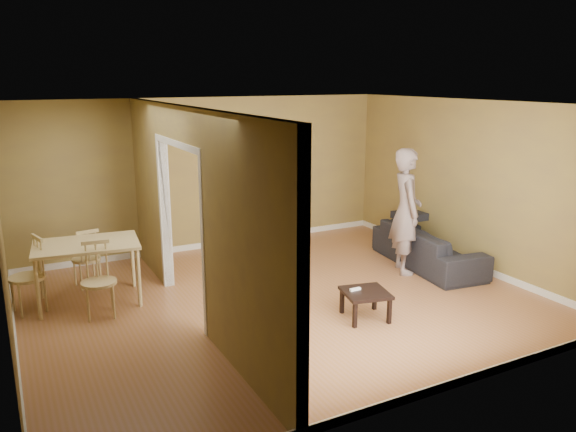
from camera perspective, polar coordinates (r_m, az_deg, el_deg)
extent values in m
plane|color=#A26948|center=(7.66, -0.64, -8.51)|extent=(6.50, 6.50, 0.00)
plane|color=white|center=(7.08, -0.70, 11.32)|extent=(6.50, 6.50, 0.00)
plane|color=olive|center=(9.75, -8.01, 4.22)|extent=(6.50, 0.00, 6.50)
plane|color=olive|center=(5.05, 13.60, -5.21)|extent=(6.50, 0.00, 6.50)
plane|color=olive|center=(6.52, -27.09, -2.04)|extent=(0.00, 5.50, 5.50)
plane|color=olive|center=(9.17, 17.80, 3.07)|extent=(0.00, 5.50, 5.50)
cube|color=black|center=(10.21, 0.03, 8.19)|extent=(0.10, 0.10, 0.10)
imported|color=black|center=(9.14, 14.05, -2.48)|extent=(2.22, 1.16, 0.81)
imported|color=slate|center=(8.62, 11.96, 1.56)|extent=(1.00, 0.90, 2.24)
cube|color=white|center=(9.67, -6.65, 2.52)|extent=(0.02, 0.38, 2.05)
cube|color=white|center=(10.00, -2.14, 2.98)|extent=(0.02, 0.38, 2.05)
cube|color=white|center=(9.99, -4.76, 2.93)|extent=(0.86, 0.02, 2.05)
cube|color=white|center=(10.07, -4.25, -2.86)|extent=(0.82, 0.38, 0.02)
cube|color=white|center=(9.96, -4.30, -0.64)|extent=(0.82, 0.38, 0.02)
cube|color=white|center=(9.87, -4.34, 1.61)|extent=(0.82, 0.38, 0.02)
cube|color=white|center=(9.79, -4.38, 3.91)|extent=(0.82, 0.38, 0.02)
cube|color=white|center=(9.73, -4.42, 6.23)|extent=(0.82, 0.38, 0.02)
cube|color=white|center=(9.68, -4.47, 8.59)|extent=(0.82, 0.38, 0.02)
cube|color=#182548|center=(9.94, -4.22, 0.07)|extent=(0.46, 0.30, 0.23)
cube|color=navy|center=(9.77, -4.44, 4.58)|extent=(0.42, 0.27, 0.21)
cube|color=navy|center=(9.75, -4.31, 5.79)|extent=(0.41, 0.27, 0.21)
cube|color=black|center=(7.05, 7.89, -7.73)|extent=(0.54, 0.54, 0.04)
cube|color=black|center=(6.83, 7.38, -10.07)|extent=(0.04, 0.04, 0.32)
cube|color=black|center=(7.08, 10.39, -9.31)|extent=(0.04, 0.04, 0.32)
cube|color=black|center=(7.17, 5.33, -8.82)|extent=(0.04, 0.04, 0.32)
cube|color=black|center=(7.40, 8.27, -8.15)|extent=(0.04, 0.04, 0.32)
cube|color=white|center=(7.04, 6.84, -7.41)|extent=(0.15, 0.04, 0.03)
cube|color=beige|center=(7.78, -19.83, -2.74)|extent=(1.31, 0.88, 0.04)
cylinder|color=beige|center=(7.49, -23.73, -7.05)|extent=(0.05, 0.05, 0.78)
cylinder|color=beige|center=(7.64, -14.68, -5.91)|extent=(0.05, 0.05, 0.78)
cylinder|color=beige|center=(8.22, -24.14, -5.28)|extent=(0.05, 0.05, 0.78)
cylinder|color=beige|center=(8.35, -15.88, -4.27)|extent=(0.05, 0.05, 0.78)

